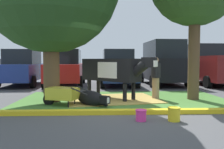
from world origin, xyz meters
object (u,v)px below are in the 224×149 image
object	(u,v)px
calf_lying	(91,98)
suv_black	(163,63)
sedan_blue	(23,68)
cow_holstein	(113,70)
sedan_red	(66,68)
bucket_yellow	(174,114)
pickup_truck_maroon	(209,66)
hatchback_white	(117,68)
wheelbarrow	(62,94)
person_handler	(156,77)
bucket_pink	(141,115)

from	to	relation	value
calf_lying	suv_black	xyz separation A→B (m)	(3.88, 6.35, 1.03)
sedan_blue	cow_holstein	bearing A→B (deg)	-46.51
cow_holstein	sedan_red	xyz separation A→B (m)	(-2.41, 4.83, -0.09)
bucket_yellow	pickup_truck_maroon	world-z (taller)	pickup_truck_maroon
hatchback_white	suv_black	world-z (taller)	suv_black
wheelbarrow	cow_holstein	bearing A→B (deg)	36.43
wheelbarrow	sedan_red	distance (m)	6.12
person_handler	sedan_blue	distance (m)	8.25
bucket_yellow	hatchback_white	world-z (taller)	hatchback_white
cow_holstein	sedan_blue	bearing A→B (deg)	133.49
bucket_yellow	hatchback_white	xyz separation A→B (m)	(-0.80, 8.02, 0.81)
calf_lying	wheelbarrow	world-z (taller)	wheelbarrow
person_handler	bucket_yellow	distance (m)	3.25
calf_lying	wheelbarrow	xyz separation A→B (m)	(-0.91, 0.03, 0.15)
cow_holstein	sedan_blue	xyz separation A→B (m)	(-4.87, 5.13, -0.09)
bucket_yellow	pickup_truck_maroon	size ratio (longest dim) A/B	0.06
wheelbarrow	bucket_yellow	world-z (taller)	wheelbarrow
bucket_pink	sedan_blue	distance (m)	9.90
cow_holstein	wheelbarrow	bearing A→B (deg)	-143.57
cow_holstein	calf_lying	distance (m)	1.66
person_handler	hatchback_white	bearing A→B (deg)	102.63
sedan_blue	suv_black	bearing A→B (deg)	-0.16
person_handler	bucket_yellow	size ratio (longest dim) A/B	4.73
pickup_truck_maroon	cow_holstein	bearing A→B (deg)	-139.10
sedan_red	suv_black	bearing A→B (deg)	2.86
person_handler	sedan_red	bearing A→B (deg)	129.58
person_handler	bucket_yellow	world-z (taller)	person_handler
calf_lying	sedan_blue	bearing A→B (deg)	123.07
cow_holstein	hatchback_white	world-z (taller)	hatchback_white
bucket_yellow	suv_black	distance (m)	8.56
hatchback_white	suv_black	size ratio (longest dim) A/B	0.96
bucket_pink	bucket_yellow	distance (m)	0.78
pickup_truck_maroon	wheelbarrow	bearing A→B (deg)	-140.01
person_handler	suv_black	size ratio (longest dim) A/B	0.33
bucket_pink	hatchback_white	xyz separation A→B (m)	(-0.02, 7.97, 0.84)
calf_lying	bucket_yellow	xyz separation A→B (m)	(2.02, -1.93, -0.07)
calf_lying	bucket_yellow	distance (m)	2.80
person_handler	pickup_truck_maroon	bearing A→B (deg)	49.70
pickup_truck_maroon	calf_lying	bearing A→B (deg)	-136.24
person_handler	cow_holstein	bearing A→B (deg)	-179.89
calf_lying	bucket_pink	size ratio (longest dim) A/B	4.27
suv_black	hatchback_white	bearing A→B (deg)	-174.34
wheelbarrow	sedan_red	bearing A→B (deg)	97.30
cow_holstein	person_handler	world-z (taller)	person_handler
bucket_pink	pickup_truck_maroon	xyz separation A→B (m)	(5.44, 8.29, 0.97)
cow_holstein	wheelbarrow	world-z (taller)	cow_holstein
sedan_red	suv_black	size ratio (longest dim) A/B	0.96
cow_holstein	suv_black	distance (m)	6.01
hatchback_white	bucket_yellow	bearing A→B (deg)	-84.32
bucket_pink	bucket_yellow	size ratio (longest dim) A/B	0.84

